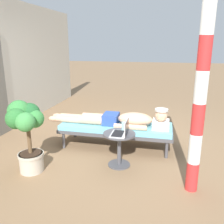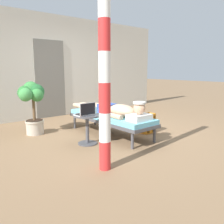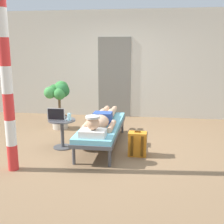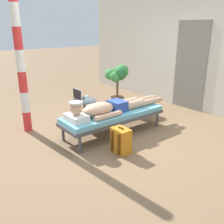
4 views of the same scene
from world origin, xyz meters
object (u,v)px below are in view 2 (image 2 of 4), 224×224
object	(u,v)px
person_reclining	(114,110)
laptop	(86,112)
side_table	(87,124)
porch_post	(104,67)
backpack	(147,123)
lounge_chair	(110,118)
drink_glass	(95,110)
potted_plant	(32,101)

from	to	relation	value
person_reclining	laptop	xyz separation A→B (m)	(-0.75, -0.14, 0.06)
side_table	porch_post	world-z (taller)	porch_post
side_table	backpack	xyz separation A→B (m)	(1.35, -0.19, -0.16)
lounge_chair	laptop	distance (m)	0.82
laptop	porch_post	xyz separation A→B (m)	(-0.36, -0.97, 0.74)
side_table	lounge_chair	bearing A→B (deg)	15.42
person_reclining	porch_post	distance (m)	1.76
lounge_chair	laptop	xyz separation A→B (m)	(-0.75, -0.24, 0.24)
backpack	porch_post	size ratio (longest dim) A/B	0.16
side_table	drink_glass	distance (m)	0.28
drink_glass	lounge_chair	bearing A→B (deg)	22.97
laptop	drink_glass	bearing A→B (deg)	3.67
person_reclining	side_table	bearing A→B (deg)	-173.02
person_reclining	potted_plant	size ratio (longest dim) A/B	2.06
lounge_chair	side_table	world-z (taller)	side_table
person_reclining	potted_plant	bearing A→B (deg)	134.98
lounge_chair	side_table	distance (m)	0.71
potted_plant	lounge_chair	bearing A→B (deg)	-42.28
potted_plant	backpack	bearing A→B (deg)	-38.04
person_reclining	backpack	bearing A→B (deg)	-22.09
potted_plant	porch_post	xyz separation A→B (m)	(0.04, -2.26, 0.65)
lounge_chair	person_reclining	distance (m)	0.20
lounge_chair	person_reclining	world-z (taller)	person_reclining
laptop	potted_plant	xyz separation A→B (m)	(-0.40, 1.28, 0.09)
laptop	porch_post	size ratio (longest dim) A/B	0.12
drink_glass	person_reclining	bearing A→B (deg)	12.81
lounge_chair	potted_plant	xyz separation A→B (m)	(-1.15, 1.04, 0.33)
laptop	backpack	world-z (taller)	laptop
side_table	porch_post	size ratio (longest dim) A/B	0.20
backpack	potted_plant	distance (m)	2.35
side_table	porch_post	xyz separation A→B (m)	(-0.42, -1.02, 0.97)
lounge_chair	side_table	bearing A→B (deg)	-164.58
lounge_chair	backpack	world-z (taller)	backpack
side_table	drink_glass	xyz separation A→B (m)	(0.15, -0.04, 0.23)
person_reclining	drink_glass	size ratio (longest dim) A/B	17.17
person_reclining	laptop	size ratio (longest dim) A/B	7.00
side_table	backpack	world-z (taller)	side_table
laptop	backpack	bearing A→B (deg)	-5.48
backpack	porch_post	xyz separation A→B (m)	(-1.78, -0.84, 1.13)
laptop	drink_glass	xyz separation A→B (m)	(0.21, 0.01, 0.00)
lounge_chair	potted_plant	distance (m)	1.59
lounge_chair	side_table	size ratio (longest dim) A/B	3.80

